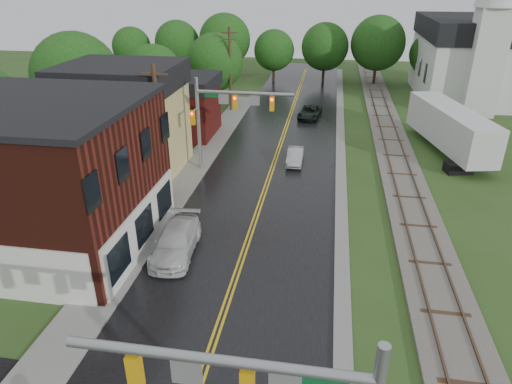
% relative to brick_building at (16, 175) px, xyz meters
% --- Properties ---
extents(main_road, '(10.00, 90.00, 0.02)m').
position_rel_brick_building_xyz_m(main_road, '(12.48, 15.00, -4.15)').
color(main_road, black).
rests_on(main_road, ground).
extents(curb_right, '(0.80, 70.00, 0.12)m').
position_rel_brick_building_xyz_m(curb_right, '(17.88, 20.00, -4.15)').
color(curb_right, gray).
rests_on(curb_right, ground).
extents(sidewalk_left, '(2.40, 50.00, 0.12)m').
position_rel_brick_building_xyz_m(sidewalk_left, '(6.28, 10.00, -4.15)').
color(sidewalk_left, gray).
rests_on(sidewalk_left, ground).
extents(brick_building, '(14.30, 10.30, 8.30)m').
position_rel_brick_building_xyz_m(brick_building, '(0.00, 0.00, 0.00)').
color(brick_building, '#43150E').
rests_on(brick_building, ground).
extents(yellow_house, '(8.00, 7.00, 6.40)m').
position_rel_brick_building_xyz_m(yellow_house, '(1.48, 11.00, -0.95)').
color(yellow_house, tan).
rests_on(yellow_house, ground).
extents(darkred_building, '(7.00, 6.00, 4.40)m').
position_rel_brick_building_xyz_m(darkred_building, '(2.48, 20.00, -1.95)').
color(darkred_building, '#3F0F0C').
rests_on(darkred_building, ground).
extents(church, '(10.40, 18.40, 20.00)m').
position_rel_brick_building_xyz_m(church, '(32.48, 38.74, 1.68)').
color(church, silver).
rests_on(church, ground).
extents(railroad, '(3.20, 80.00, 0.30)m').
position_rel_brick_building_xyz_m(railroad, '(22.48, 20.00, -4.05)').
color(railroad, '#59544C').
rests_on(railroad, ground).
extents(traffic_signal_far, '(7.34, 0.43, 7.20)m').
position_rel_brick_building_xyz_m(traffic_signal_far, '(9.01, 12.00, 0.82)').
color(traffic_signal_far, gray).
rests_on(traffic_signal_far, ground).
extents(utility_pole_b, '(1.80, 0.28, 9.00)m').
position_rel_brick_building_xyz_m(utility_pole_b, '(5.68, 7.00, 0.57)').
color(utility_pole_b, '#382616').
rests_on(utility_pole_b, ground).
extents(utility_pole_c, '(1.80, 0.28, 9.00)m').
position_rel_brick_building_xyz_m(utility_pole_c, '(5.68, 29.00, 0.57)').
color(utility_pole_c, '#382616').
rests_on(utility_pole_c, ground).
extents(tree_left_b, '(7.60, 7.60, 9.69)m').
position_rel_brick_building_xyz_m(tree_left_b, '(-5.36, 16.90, 1.57)').
color(tree_left_b, black).
rests_on(tree_left_b, ground).
extents(tree_left_c, '(6.00, 6.00, 7.65)m').
position_rel_brick_building_xyz_m(tree_left_c, '(-1.36, 24.90, 0.36)').
color(tree_left_c, black).
rests_on(tree_left_c, ground).
extents(tree_left_e, '(6.40, 6.40, 8.16)m').
position_rel_brick_building_xyz_m(tree_left_e, '(3.64, 30.90, 0.66)').
color(tree_left_e, black).
rests_on(tree_left_e, ground).
extents(suv_dark, '(2.60, 4.73, 1.26)m').
position_rel_brick_building_xyz_m(suv_dark, '(14.62, 27.47, -3.52)').
color(suv_dark, black).
rests_on(suv_dark, ground).
extents(sedan_silver, '(1.30, 3.62, 1.19)m').
position_rel_brick_building_xyz_m(sedan_silver, '(14.17, 14.41, -3.56)').
color(sedan_silver, '#A5A4A9').
rests_on(sedan_silver, ground).
extents(pickup_white, '(2.47, 5.32, 1.50)m').
position_rel_brick_building_xyz_m(pickup_white, '(8.81, 0.03, -3.40)').
color(pickup_white, silver).
rests_on(pickup_white, ground).
extents(semi_trailer, '(5.35, 12.53, 3.86)m').
position_rel_brick_building_xyz_m(semi_trailer, '(26.89, 18.99, -1.86)').
color(semi_trailer, black).
rests_on(semi_trailer, ground).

